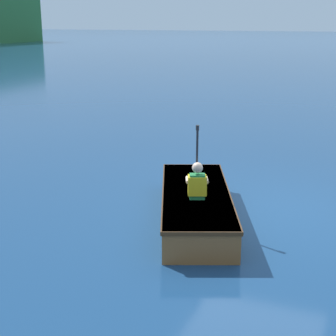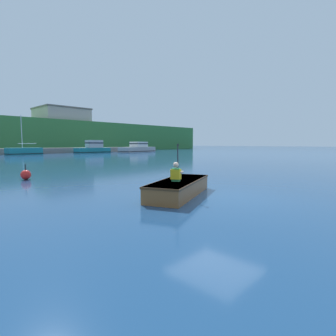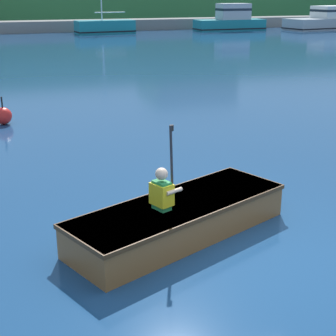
% 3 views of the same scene
% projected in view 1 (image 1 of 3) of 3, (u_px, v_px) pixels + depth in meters
% --- Properties ---
extents(ground_plane, '(300.00, 300.00, 0.00)m').
position_uv_depth(ground_plane, '(258.00, 211.00, 8.97)').
color(ground_plane, navy).
extents(rowboat_foreground, '(3.51, 2.32, 0.49)m').
position_uv_depth(rowboat_foreground, '(196.00, 203.00, 8.54)').
color(rowboat_foreground, brown).
rests_on(rowboat_foreground, ground).
extents(person_paddler, '(0.43, 0.43, 1.14)m').
position_uv_depth(person_paddler, '(197.00, 182.00, 8.06)').
color(person_paddler, '#267F3F').
rests_on(person_paddler, rowboat_foreground).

